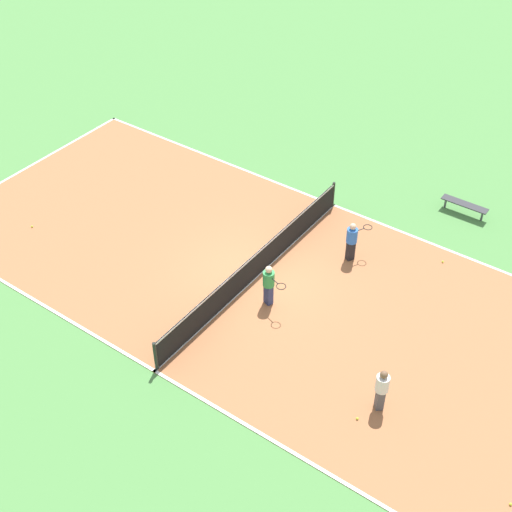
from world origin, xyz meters
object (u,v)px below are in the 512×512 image
Objects in this scene: player_far_white at (382,388)px; player_near_blue at (352,239)px; tennis_ball_left_sideline at (511,504)px; tennis_ball_near_net at (357,419)px; player_far_green at (269,283)px; tennis_ball_midcourt at (443,262)px; bench at (464,205)px; tennis_ball_far_baseline at (32,226)px; tennis_net at (256,264)px.

player_near_blue is (-4.95, -3.70, 0.04)m from player_far_white.
player_near_blue is at bearing -126.93° from tennis_ball_left_sideline.
player_far_green is at bearing -117.42° from tennis_ball_near_net.
player_far_green is 6.18m from tennis_ball_midcourt.
bench is at bearing -151.71° from tennis_ball_left_sideline.
player_near_blue is at bearing 116.61° from tennis_ball_far_baseline.
player_far_green is at bearing -149.58° from player_far_white.
bench is at bearing -172.28° from tennis_ball_near_net.
bench is 24.94× the size of tennis_ball_near_net.
tennis_net is at bearing -119.57° from bench.
tennis_ball_left_sideline is at bearing 71.90° from tennis_net.
player_far_green reaches higher than tennis_ball_midcourt.
player_near_blue is 21.45× the size of tennis_ball_near_net.
tennis_net is 1.32m from player_far_green.
player_near_blue is (-3.34, 0.99, -0.00)m from player_far_green.
player_near_blue is (-2.57, 2.02, 0.30)m from tennis_net.
tennis_ball_midcourt is (-4.19, 4.63, -0.49)m from tennis_net.
player_near_blue is (4.60, -2.05, 0.46)m from bench.
player_far_white is (2.38, 5.72, 0.26)m from tennis_net.
player_far_green is at bearing -169.41° from player_near_blue.
player_far_white is 13.71m from tennis_ball_far_baseline.
player_far_green is at bearing 100.48° from tennis_ball_far_baseline.
tennis_ball_midcourt and tennis_ball_left_sideline have the same top height.
tennis_net is 3.28m from player_near_blue.
tennis_ball_midcourt is at bearing -145.73° from tennis_ball_left_sideline.
bench reaches higher than tennis_ball_near_net.
tennis_net is 6.20m from player_far_white.
tennis_ball_left_sideline is (10.32, 5.55, -0.33)m from bench.
tennis_net is 6.26m from tennis_ball_midcourt.
tennis_ball_midcourt is (-6.57, -1.09, -0.75)m from player_far_white.
tennis_ball_far_baseline is (6.62, -12.60, 0.00)m from tennis_ball_midcourt.
tennis_ball_midcourt is 7.30m from tennis_ball_near_net.
tennis_ball_midcourt is at bearing 132.14° from tennis_net.
player_far_green is 8.95m from tennis_ball_left_sideline.
tennis_ball_left_sideline is at bearing 2.14° from player_far_green.
player_far_white is 6.18m from player_near_blue.
tennis_ball_near_net is (5.64, 3.44, -0.79)m from player_near_blue.
player_far_green is 21.56× the size of tennis_ball_near_net.
tennis_ball_midcourt is 1.00× the size of tennis_ball_near_net.
player_far_green is 21.56× the size of tennis_ball_far_baseline.
tennis_ball_left_sideline is at bearing 34.27° from tennis_ball_midcourt.
player_far_green is (7.94, -3.04, 0.46)m from bench.
bench is 1.16× the size of player_near_blue.
tennis_ball_left_sideline is 1.00× the size of tennis_ball_far_baseline.
player_far_white is at bearing -101.09° from tennis_ball_left_sideline.
tennis_ball_midcourt is (-4.96, 3.60, -0.79)m from player_far_green.
tennis_ball_midcourt is 14.23m from tennis_ball_far_baseline.
tennis_ball_midcourt is 8.87m from tennis_ball_left_sideline.
player_far_green is at bearing -110.95° from bench.
bench is 24.94× the size of tennis_ball_left_sideline.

